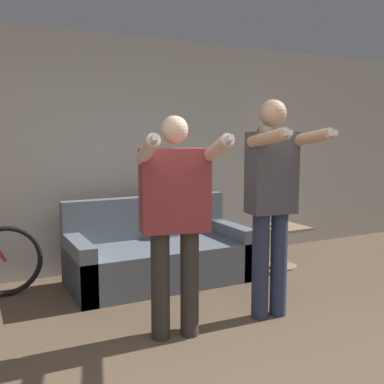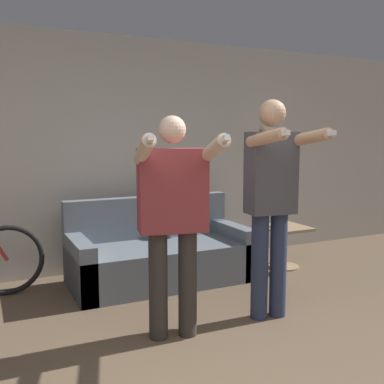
{
  "view_description": "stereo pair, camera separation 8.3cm",
  "coord_description": "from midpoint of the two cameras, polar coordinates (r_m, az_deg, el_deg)",
  "views": [
    {
      "loc": [
        -1.32,
        -1.73,
        1.5
      ],
      "look_at": [
        0.47,
        1.83,
        1.01
      ],
      "focal_mm": 42.0,
      "sensor_mm": 36.0,
      "label": 1
    },
    {
      "loc": [
        -1.25,
        -1.77,
        1.5
      ],
      "look_at": [
        0.47,
        1.83,
        1.01
      ],
      "focal_mm": 42.0,
      "sensor_mm": 36.0,
      "label": 2
    }
  ],
  "objects": [
    {
      "name": "couch",
      "position": [
        4.73,
        -4.81,
        -8.09
      ],
      "size": [
        1.83,
        0.87,
        0.85
      ],
      "color": "slate",
      "rests_on": "ground_plane"
    },
    {
      "name": "person_right",
      "position": [
        3.69,
        9.54,
        -0.33
      ],
      "size": [
        0.51,
        0.71,
        1.79
      ],
      "rotation": [
        0.0,
        0.0,
        -0.12
      ],
      "color": "#2D3856",
      "rests_on": "ground_plane"
    },
    {
      "name": "wall_back",
      "position": [
        5.06,
        -12.08,
        4.64
      ],
      "size": [
        10.0,
        0.05,
        2.6
      ],
      "color": "beige",
      "rests_on": "ground_plane"
    },
    {
      "name": "cup",
      "position": [
        5.26,
        10.16,
        -3.7
      ],
      "size": [
        0.08,
        0.08,
        0.1
      ],
      "color": "#B7473D",
      "rests_on": "side_table"
    },
    {
      "name": "person_left",
      "position": [
        3.26,
        -2.87,
        -2.32
      ],
      "size": [
        0.65,
        0.74,
        1.65
      ],
      "rotation": [
        0.0,
        0.0,
        -0.2
      ],
      "color": "#38332D",
      "rests_on": "ground_plane"
    },
    {
      "name": "cat",
      "position": [
        5.03,
        -2.41,
        0.55
      ],
      "size": [
        0.47,
        0.15,
        0.17
      ],
      "color": "#3D3833",
      "rests_on": "couch"
    },
    {
      "name": "side_table",
      "position": [
        5.29,
        10.95,
        -5.66
      ],
      "size": [
        0.49,
        0.49,
        0.48
      ],
      "color": "#A38460",
      "rests_on": "ground_plane"
    },
    {
      "name": "floor_lamp",
      "position": [
        5.38,
        7.99,
        5.48
      ],
      "size": [
        0.39,
        0.35,
        1.77
      ],
      "color": "#756047",
      "rests_on": "ground_plane"
    }
  ]
}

